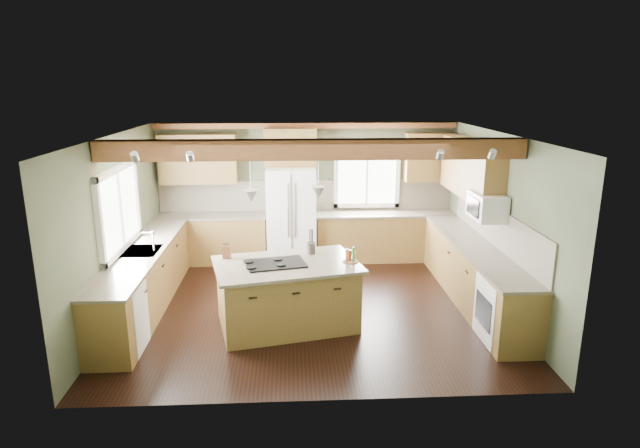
{
  "coord_description": "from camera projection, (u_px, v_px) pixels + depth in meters",
  "views": [
    {
      "loc": [
        -0.28,
        -7.56,
        3.31
      ],
      "look_at": [
        0.14,
        0.3,
        1.22
      ],
      "focal_mm": 30.0,
      "sensor_mm": 36.0,
      "label": 1
    }
  ],
  "objects": [
    {
      "name": "backsplash_back",
      "position": [
        307.0,
        195.0,
        10.24
      ],
      "size": [
        5.58,
        0.03,
        0.58
      ],
      "primitive_type": "cube",
      "color": "brown",
      "rests_on": "wall_back"
    },
    {
      "name": "bottle_tray",
      "position": [
        350.0,
        255.0,
        7.33
      ],
      "size": [
        0.3,
        0.3,
        0.2
      ],
      "primitive_type": null,
      "rotation": [
        0.0,
        0.0,
        0.45
      ],
      "color": "brown",
      "rests_on": "island_top"
    },
    {
      "name": "window_left",
      "position": [
        118.0,
        209.0,
        7.66
      ],
      "size": [
        0.04,
        1.6,
        1.05
      ],
      "primitive_type": "cube",
      "color": "white",
      "rests_on": "wall_left"
    },
    {
      "name": "island",
      "position": [
        287.0,
        296.0,
        7.42
      ],
      "size": [
        2.01,
        1.48,
        0.88
      ],
      "primitive_type": "cube",
      "rotation": [
        0.0,
        0.0,
        0.22
      ],
      "color": "brown",
      "rests_on": "floor"
    },
    {
      "name": "wall_left",
      "position": [
        117.0,
        227.0,
        7.68
      ],
      "size": [
        0.0,
        5.0,
        5.0
      ],
      "primitive_type": "plane",
      "rotation": [
        1.57,
        0.0,
        1.57
      ],
      "color": "#404732",
      "rests_on": "ground"
    },
    {
      "name": "floor",
      "position": [
        312.0,
        306.0,
        8.16
      ],
      "size": [
        5.6,
        5.6,
        0.0
      ],
      "primitive_type": "plane",
      "color": "black",
      "rests_on": "ground"
    },
    {
      "name": "cooktop",
      "position": [
        276.0,
        263.0,
        7.25
      ],
      "size": [
        0.88,
        0.68,
        0.02
      ],
      "primitive_type": "cube",
      "rotation": [
        0.0,
        0.0,
        0.22
      ],
      "color": "black",
      "rests_on": "island_top"
    },
    {
      "name": "counter_back_right",
      "position": [
        386.0,
        214.0,
        10.13
      ],
      "size": [
        2.66,
        0.64,
        0.04
      ],
      "primitive_type": "cube",
      "color": "brown",
      "rests_on": "base_cab_back_right"
    },
    {
      "name": "microwave",
      "position": [
        487.0,
        206.0,
        7.84
      ],
      "size": [
        0.4,
        0.7,
        0.38
      ],
      "primitive_type": "cube",
      "color": "white",
      "rests_on": "wall_right"
    },
    {
      "name": "counter_back_left",
      "position": [
        211.0,
        216.0,
        9.96
      ],
      "size": [
        2.06,
        0.64,
        0.04
      ],
      "primitive_type": "cube",
      "color": "brown",
      "rests_on": "base_cab_back_left"
    },
    {
      "name": "base_cab_back_left",
      "position": [
        213.0,
        239.0,
        10.07
      ],
      "size": [
        2.02,
        0.6,
        0.88
      ],
      "primitive_type": "cube",
      "color": "brown",
      "rests_on": "floor"
    },
    {
      "name": "ceiling_beam",
      "position": [
        313.0,
        149.0,
        6.92
      ],
      "size": [
        5.55,
        0.26,
        0.26
      ],
      "primitive_type": "cube",
      "color": "#5D2F1A",
      "rests_on": "ceiling"
    },
    {
      "name": "upper_cab_back_corner",
      "position": [
        429.0,
        157.0,
        10.02
      ],
      "size": [
        0.9,
        0.35,
        0.9
      ],
      "primitive_type": "cube",
      "color": "brown",
      "rests_on": "wall_back"
    },
    {
      "name": "wall_back",
      "position": [
        307.0,
        191.0,
        10.24
      ],
      "size": [
        5.6,
        0.0,
        5.6
      ],
      "primitive_type": "plane",
      "rotation": [
        1.57,
        0.0,
        0.0
      ],
      "color": "#404732",
      "rests_on": "ground"
    },
    {
      "name": "upper_cab_back_left",
      "position": [
        198.0,
        159.0,
        9.8
      ],
      "size": [
        1.4,
        0.35,
        0.9
      ],
      "primitive_type": "cube",
      "color": "brown",
      "rests_on": "wall_back"
    },
    {
      "name": "pendant_right",
      "position": [
        318.0,
        192.0,
        7.17
      ],
      "size": [
        0.18,
        0.18,
        0.16
      ],
      "primitive_type": "cone",
      "rotation": [
        3.14,
        0.0,
        0.0
      ],
      "color": "#B2B2B7",
      "rests_on": "ceiling"
    },
    {
      "name": "pendant_left",
      "position": [
        251.0,
        196.0,
        6.93
      ],
      "size": [
        0.18,
        0.18,
        0.16
      ],
      "primitive_type": "cone",
      "rotation": [
        3.14,
        0.0,
        0.0
      ],
      "color": "#B2B2B7",
      "rests_on": "ceiling"
    },
    {
      "name": "wall_right",
      "position": [
        499.0,
        222.0,
        7.97
      ],
      "size": [
        0.0,
        5.0,
        5.0
      ],
      "primitive_type": "plane",
      "rotation": [
        1.57,
        0.0,
        -1.57
      ],
      "color": "#404732",
      "rests_on": "ground"
    },
    {
      "name": "base_cab_right",
      "position": [
        474.0,
        275.0,
        8.22
      ],
      "size": [
        0.6,
        3.7,
        0.88
      ],
      "primitive_type": "cube",
      "color": "brown",
      "rests_on": "floor"
    },
    {
      "name": "faucet",
      "position": [
        153.0,
        242.0,
        7.82
      ],
      "size": [
        0.02,
        0.02,
        0.28
      ],
      "primitive_type": "cylinder",
      "color": "#B2B2B7",
      "rests_on": "sink"
    },
    {
      "name": "sink",
      "position": [
        142.0,
        252.0,
        7.84
      ],
      "size": [
        0.5,
        0.65,
        0.03
      ],
      "primitive_type": "cube",
      "color": "#262628",
      "rests_on": "counter_left"
    },
    {
      "name": "window_back",
      "position": [
        367.0,
        177.0,
        10.21
      ],
      "size": [
        1.1,
        0.04,
        1.0
      ],
      "primitive_type": "cube",
      "color": "white",
      "rests_on": "wall_back"
    },
    {
      "name": "base_cab_left",
      "position": [
        144.0,
        281.0,
        7.96
      ],
      "size": [
        0.6,
        3.7,
        0.88
      ],
      "primitive_type": "cube",
      "color": "brown",
      "rests_on": "floor"
    },
    {
      "name": "upper_cab_right",
      "position": [
        471.0,
        169.0,
        8.66
      ],
      "size": [
        0.35,
        2.2,
        0.9
      ],
      "primitive_type": "cube",
      "color": "brown",
      "rests_on": "wall_right"
    },
    {
      "name": "soffit_trim",
      "position": [
        306.0,
        126.0,
        9.82
      ],
      "size": [
        5.55,
        0.2,
        0.1
      ],
      "primitive_type": "cube",
      "color": "#5D2F1A",
      "rests_on": "ceiling"
    },
    {
      "name": "base_cab_back_right",
      "position": [
        385.0,
        237.0,
        10.24
      ],
      "size": [
        2.62,
        0.6,
        0.88
      ],
      "primitive_type": "cube",
      "color": "brown",
      "rests_on": "floor"
    },
    {
      "name": "counter_right",
      "position": [
        476.0,
        246.0,
        8.1
      ],
      "size": [
        0.64,
        3.74,
        0.04
      ],
      "primitive_type": "cube",
      "color": "brown",
      "rests_on": "base_cab_right"
    },
    {
      "name": "backsplash_right",
      "position": [
        496.0,
        227.0,
        8.04
      ],
      "size": [
        0.03,
        3.7,
        0.58
      ],
      "primitive_type": "cube",
      "color": "brown",
      "rests_on": "wall_right"
    },
    {
      "name": "counter_left",
      "position": [
        142.0,
        252.0,
        7.85
      ],
      "size": [
        0.64,
        3.74,
        0.04
      ],
      "primitive_type": "cube",
      "color": "brown",
      "rests_on": "base_cab_left"
    },
    {
      "name": "dishwasher",
      "position": [
        118.0,
        319.0,
        6.71
      ],
      "size": [
        0.6,
        0.6,
        0.84
      ],
      "primitive_type": "cube",
      "color": "white",
      "rests_on": "floor"
    },
    {
      "name": "ceiling",
      "position": [
        311.0,
        135.0,
        7.49
      ],
      "size": [
        5.6,
        5.6,
        0.0
      ],
      "primitive_type": "plane",
      "rotation": [
        3.14,
        0.0,
        0.0
      ],
      "color": "silver",
      "rests_on": "wall_back"
    },
    {
      "name": "utensil_crock",
      "position": [
        311.0,
        248.0,
        7.68
      ],
      "size": [
        0.14,
        0.14,
        0.17
      ],
      "primitive_type": "cylinder",
      "rotation": [
        0.0,
        0.0,
        0.09
      ],
      "color": "#39302D",
      "rests_on": "island_top"
    },
    {
      "name": "oven",
      "position": [
        506.0,
        310.0,
        6.97
      ],
      "size": [
        0.6,
        0.72,
        0.84
      ],
      "primitive_type": "cube",
      "color": "white",
      "rests_on": "floor"
    },
    {
      "name": "knife_block",
      "position": [
        227.0,
        252.0,
        7.48
      ],
      "size": [
        0.12,
        0.09,
        0.18
      ],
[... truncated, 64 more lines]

